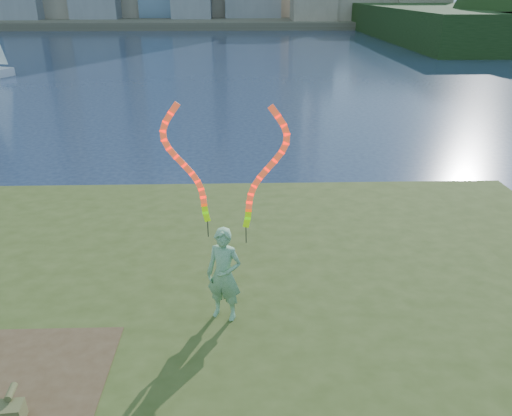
{
  "coord_description": "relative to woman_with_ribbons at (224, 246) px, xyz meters",
  "views": [
    {
      "loc": [
        1.45,
        -8.77,
        6.15
      ],
      "look_at": [
        1.76,
        1.0,
        1.83
      ],
      "focal_mm": 35.0,
      "sensor_mm": 36.0,
      "label": 1
    }
  ],
  "objects": [
    {
      "name": "grassy_knoll",
      "position": [
        -1.15,
        -0.91,
        -1.86
      ],
      "size": [
        20.0,
        18.0,
        0.8
      ],
      "color": "#364418",
      "rests_on": "ground"
    },
    {
      "name": "woman_with_ribbons",
      "position": [
        0.0,
        0.0,
        0.0
      ],
      "size": [
        1.96,
        0.78,
        4.09
      ],
      "rotation": [
        0.0,
        0.0,
        -0.36
      ],
      "color": "#1C712B",
      "rests_on": "grassy_knoll"
    },
    {
      "name": "far_shore",
      "position": [
        -1.15,
        96.39,
        -1.6
      ],
      "size": [
        320.0,
        40.0,
        1.2
      ],
      "primitive_type": "cube",
      "color": "#474234",
      "rests_on": "ground"
    },
    {
      "name": "canvas_bag",
      "position": [
        -2.86,
        -2.3,
        -1.24
      ],
      "size": [
        0.43,
        0.49,
        0.39
      ],
      "rotation": [
        0.0,
        0.0,
        0.08
      ],
      "color": "#484E2A",
      "rests_on": "grassy_knoll"
    },
    {
      "name": "ground",
      "position": [
        -1.15,
        1.39,
        -2.2
      ],
      "size": [
        320.0,
        320.0,
        0.0
      ],
      "primitive_type": "plane",
      "color": "#1A2842",
      "rests_on": "ground"
    }
  ]
}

